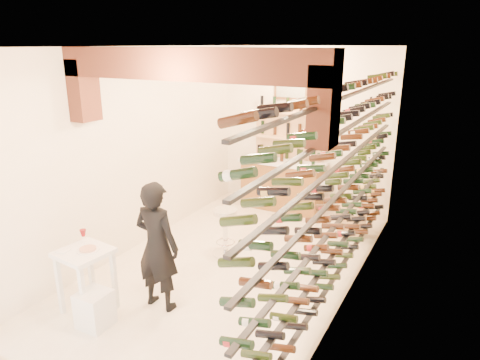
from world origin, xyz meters
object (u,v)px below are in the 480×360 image
(white_stool, at_px, (95,309))
(crate_lower, at_px, (350,229))
(tasting_table, at_px, (85,262))
(chrome_barstool, at_px, (225,229))
(wine_rack, at_px, (336,185))
(back_counter, at_px, (282,184))
(person, at_px, (157,246))

(white_stool, relative_size, crate_lower, 1.04)
(tasting_table, relative_size, chrome_barstool, 1.31)
(wine_rack, relative_size, back_counter, 3.35)
(chrome_barstool, bearing_deg, person, -91.06)
(person, xyz_separation_m, chrome_barstool, (0.03, 1.62, -0.39))
(back_counter, relative_size, chrome_barstool, 2.20)
(back_counter, xyz_separation_m, crate_lower, (1.59, -0.66, -0.40))
(white_stool, xyz_separation_m, person, (0.42, 0.70, 0.62))
(back_counter, height_order, crate_lower, back_counter)
(tasting_table, relative_size, person, 0.60)
(white_stool, relative_size, chrome_barstool, 0.57)
(wine_rack, distance_m, person, 2.36)
(tasting_table, bearing_deg, wine_rack, 41.76)
(tasting_table, height_order, crate_lower, tasting_table)
(wine_rack, relative_size, person, 3.40)
(person, height_order, crate_lower, person)
(back_counter, height_order, chrome_barstool, back_counter)
(tasting_table, bearing_deg, chrome_barstool, 76.94)
(wine_rack, distance_m, tasting_table, 3.25)
(wine_rack, height_order, crate_lower, wine_rack)
(back_counter, distance_m, crate_lower, 1.77)
(tasting_table, bearing_deg, crate_lower, 65.01)
(crate_lower, bearing_deg, white_stool, -116.68)
(back_counter, relative_size, crate_lower, 3.97)
(chrome_barstool, bearing_deg, tasting_table, -109.37)
(white_stool, height_order, crate_lower, white_stool)
(wine_rack, height_order, back_counter, wine_rack)
(white_stool, distance_m, crate_lower, 4.48)
(back_counter, height_order, tasting_table, back_counter)
(white_stool, bearing_deg, tasting_table, 147.52)
(tasting_table, xyz_separation_m, chrome_barstool, (0.75, 2.13, -0.24))
(back_counter, distance_m, person, 3.97)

